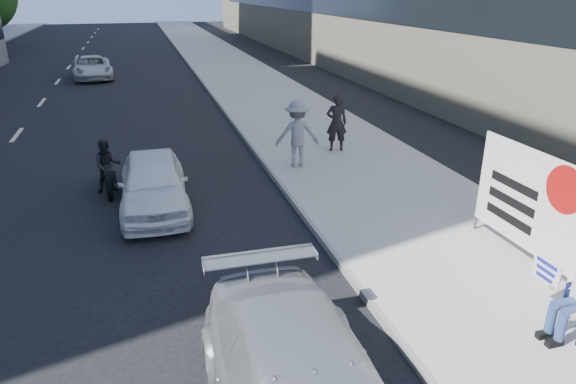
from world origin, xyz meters
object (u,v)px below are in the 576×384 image
object	(u,v)px
pedestrian_woman	(337,123)
motorcycle	(108,168)
jogger	(297,134)
white_sedan_far	(92,67)
protest_banner	(532,202)
white_sedan_near	(153,183)

from	to	relation	value
pedestrian_woman	motorcycle	bearing A→B (deg)	21.83
jogger	white_sedan_far	world-z (taller)	jogger
protest_banner	white_sedan_near	size ratio (longest dim) A/B	0.78
white_sedan_far	motorcycle	xyz separation A→B (m)	(1.60, -19.45, -0.01)
protest_banner	white_sedan_far	size ratio (longest dim) A/B	0.65
jogger	motorcycle	size ratio (longest dim) A/B	0.95
pedestrian_woman	motorcycle	world-z (taller)	pedestrian_woman
pedestrian_woman	white_sedan_far	world-z (taller)	pedestrian_woman
jogger	white_sedan_far	distance (m)	20.45
white_sedan_near	white_sedan_far	world-z (taller)	white_sedan_near
jogger	protest_banner	xyz separation A→B (m)	(2.48, -6.65, 0.28)
protest_banner	white_sedan_near	world-z (taller)	protest_banner
jogger	pedestrian_woman	world-z (taller)	jogger
white_sedan_near	motorcycle	distance (m)	1.90
pedestrian_woman	white_sedan_far	xyz separation A→B (m)	(-8.52, 18.11, -0.42)
white_sedan_near	motorcycle	world-z (taller)	motorcycle
jogger	motorcycle	world-z (taller)	jogger
pedestrian_woman	protest_banner	size ratio (longest dim) A/B	0.60
jogger	motorcycle	bearing A→B (deg)	12.90
white_sedan_far	motorcycle	distance (m)	19.51
white_sedan_far	pedestrian_woman	bearing A→B (deg)	-70.08
protest_banner	white_sedan_far	xyz separation A→B (m)	(-9.35, 25.91, -0.75)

